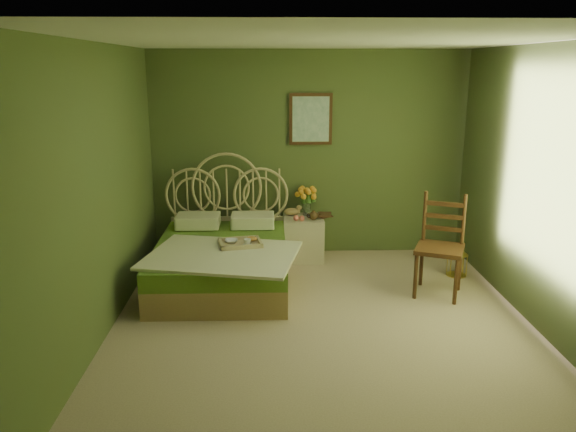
{
  "coord_description": "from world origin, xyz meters",
  "views": [
    {
      "loc": [
        -0.48,
        -4.87,
        2.39
      ],
      "look_at": [
        -0.3,
        1.0,
        0.82
      ],
      "focal_mm": 35.0,
      "sensor_mm": 36.0,
      "label": 1
    }
  ],
  "objects_px": {
    "bed": "(222,258)",
    "birdcage": "(457,261)",
    "nightstand": "(304,232)",
    "chair": "(438,239)"
  },
  "relations": [
    {
      "from": "bed",
      "to": "nightstand",
      "type": "height_order",
      "value": "bed"
    },
    {
      "from": "nightstand",
      "to": "birdcage",
      "type": "height_order",
      "value": "nightstand"
    },
    {
      "from": "bed",
      "to": "birdcage",
      "type": "relative_size",
      "value": 6.14
    },
    {
      "from": "bed",
      "to": "nightstand",
      "type": "xyz_separation_m",
      "value": [
        0.97,
        0.79,
        0.06
      ]
    },
    {
      "from": "bed",
      "to": "nightstand",
      "type": "distance_m",
      "value": 1.25
    },
    {
      "from": "nightstand",
      "to": "birdcage",
      "type": "relative_size",
      "value": 2.77
    },
    {
      "from": "nightstand",
      "to": "birdcage",
      "type": "bearing_deg",
      "value": -20.41
    },
    {
      "from": "bed",
      "to": "birdcage",
      "type": "distance_m",
      "value": 2.75
    },
    {
      "from": "chair",
      "to": "birdcage",
      "type": "distance_m",
      "value": 0.75
    },
    {
      "from": "birdcage",
      "to": "bed",
      "type": "bearing_deg",
      "value": -177.23
    }
  ]
}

